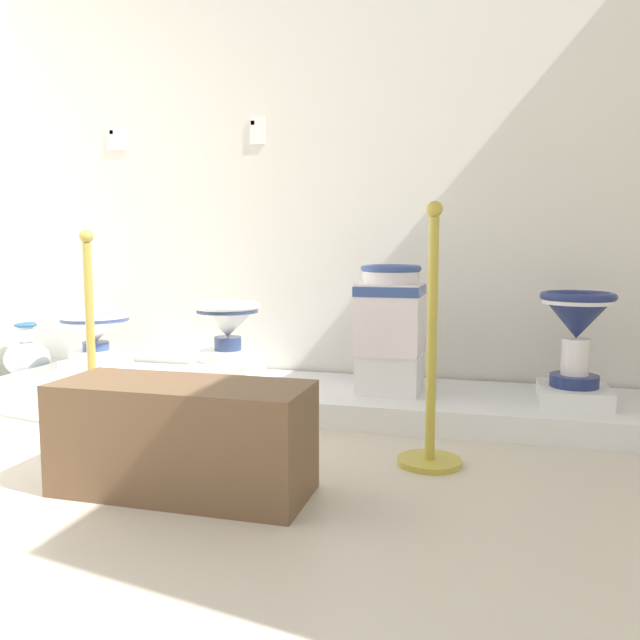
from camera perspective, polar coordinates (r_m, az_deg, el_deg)
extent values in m
cube|color=beige|center=(2.24, -12.37, -17.06)|extent=(6.31, 5.41, 0.02)
cube|color=silver|center=(3.91, 0.78, 15.28)|extent=(4.51, 0.06, 2.94)
cube|color=white|center=(3.55, -1.00, -6.75)|extent=(3.58, 0.75, 0.12)
cube|color=white|center=(4.18, -19.03, -3.68)|extent=(0.31, 0.32, 0.08)
cylinder|color=white|center=(4.17, -19.06, -2.85)|extent=(0.32, 0.32, 0.05)
cylinder|color=#374B7E|center=(4.16, -19.09, -2.16)|extent=(0.16, 0.16, 0.05)
cone|color=white|center=(4.15, -19.14, -0.70)|extent=(0.41, 0.41, 0.16)
cylinder|color=#374B7E|center=(4.14, -19.18, 0.14)|extent=(0.40, 0.40, 0.03)
torus|color=white|center=(4.14, -19.19, 0.41)|extent=(0.41, 0.41, 0.04)
cylinder|color=#374B7E|center=(4.14, -19.18, 0.35)|extent=(0.28, 0.28, 0.01)
cube|color=white|center=(3.63, -8.05, -4.52)|extent=(0.33, 0.32, 0.13)
cylinder|color=white|center=(3.61, -8.08, -3.09)|extent=(0.31, 0.31, 0.06)
cylinder|color=navy|center=(3.60, -8.09, -2.04)|extent=(0.15, 0.15, 0.07)
cone|color=white|center=(3.58, -8.13, -0.12)|extent=(0.34, 0.34, 0.17)
cylinder|color=navy|center=(3.58, -8.14, 0.91)|extent=(0.34, 0.34, 0.03)
torus|color=white|center=(3.58, -8.15, 1.23)|extent=(0.36, 0.36, 0.04)
cylinder|color=navy|center=(3.58, -8.15, 1.15)|extent=(0.24, 0.24, 0.01)
cube|color=white|center=(3.40, 6.14, -4.59)|extent=(0.31, 0.30, 0.20)
cube|color=white|center=(3.36, 6.20, 0.14)|extent=(0.32, 0.33, 0.36)
cube|color=#365093|center=(3.34, 6.23, 2.63)|extent=(0.33, 0.34, 0.05)
cylinder|color=white|center=(3.34, 6.24, 3.87)|extent=(0.29, 0.29, 0.08)
torus|color=#365093|center=(3.34, 6.25, 4.53)|extent=(0.31, 0.31, 0.04)
cube|color=white|center=(3.39, 21.37, -6.11)|extent=(0.33, 0.35, 0.08)
cylinder|color=navy|center=(3.38, 21.42, -4.97)|extent=(0.23, 0.23, 0.06)
cylinder|color=white|center=(3.35, 21.51, -3.01)|extent=(0.13, 0.13, 0.18)
cone|color=navy|center=(3.33, 21.65, 0.21)|extent=(0.34, 0.34, 0.20)
cylinder|color=white|center=(3.32, 21.71, 1.60)|extent=(0.33, 0.33, 0.03)
torus|color=navy|center=(3.32, 21.73, 1.95)|extent=(0.35, 0.35, 0.04)
cylinder|color=white|center=(3.32, 21.72, 1.86)|extent=(0.24, 0.24, 0.01)
cube|color=white|center=(4.43, -17.33, 14.96)|extent=(0.14, 0.01, 0.14)
cube|color=#5B9E4C|center=(4.46, -17.85, 15.43)|extent=(0.02, 0.01, 0.02)
cube|color=white|center=(4.02, -5.48, 16.22)|extent=(0.10, 0.01, 0.16)
cube|color=slate|center=(4.04, -5.93, 16.85)|extent=(0.02, 0.01, 0.02)
cylinder|color=#295A8D|center=(4.64, -24.26, -4.74)|extent=(0.16, 0.16, 0.03)
ellipsoid|color=silver|center=(4.61, -24.33, -3.15)|extent=(0.28, 0.28, 0.23)
cylinder|color=silver|center=(4.59, -24.44, -1.06)|extent=(0.10, 0.10, 0.11)
torus|color=#295A8D|center=(4.58, -24.47, -0.39)|extent=(0.14, 0.14, 0.02)
cylinder|color=gold|center=(3.30, -19.21, -9.07)|extent=(0.24, 0.24, 0.02)
cylinder|color=gold|center=(3.21, -19.52, -1.38)|extent=(0.04, 0.04, 0.87)
sphere|color=gold|center=(3.18, -19.84, 6.92)|extent=(0.06, 0.06, 0.06)
cylinder|color=gold|center=(2.72, 9.59, -12.15)|extent=(0.26, 0.26, 0.02)
cylinder|color=gold|center=(2.61, 9.80, -1.78)|extent=(0.04, 0.04, 0.97)
sphere|color=gold|center=(2.58, 10.03, 9.57)|extent=(0.06, 0.06, 0.06)
cube|color=brown|center=(2.40, -11.97, -10.08)|extent=(0.91, 0.36, 0.40)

